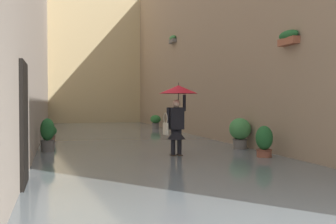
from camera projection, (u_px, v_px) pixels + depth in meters
ground_plane at (125, 140)px, 15.16m from camera, size 60.00×60.00×0.00m
flood_water at (125, 139)px, 15.16m from camera, size 7.11×29.62×0.08m
building_facade_left at (219, 32)px, 16.17m from camera, size 2.04×27.62×8.96m
building_facade_far at (94, 36)px, 27.20m from camera, size 9.91×1.80×12.41m
person_wading at (177, 105)px, 10.21m from camera, size 1.04×1.04×2.03m
potted_plant_far_left at (264, 142)px, 9.96m from camera, size 0.44×0.44×0.89m
potted_plant_near_right at (48, 136)px, 10.99m from camera, size 0.40×0.40×1.04m
potted_plant_near_left at (240, 132)px, 11.72m from camera, size 0.66×0.66×1.02m
potted_plant_mid_right at (49, 133)px, 13.92m from camera, size 0.54×0.54×0.66m
potted_plant_mid_left at (156, 121)px, 21.20m from camera, size 0.59×0.59×0.79m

